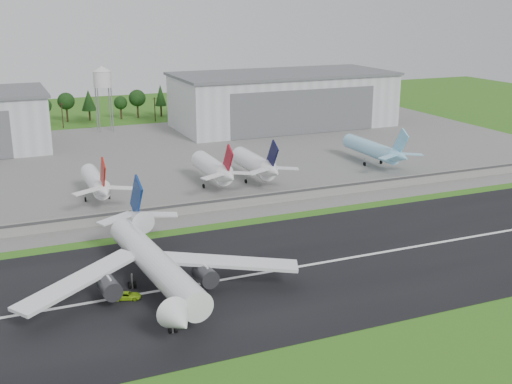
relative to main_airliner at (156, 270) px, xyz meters
name	(u,v)px	position (x,y,z in m)	size (l,w,h in m)	color
ground	(294,289)	(26.35, -9.57, -4.89)	(600.00, 600.00, 0.00)	#2A5514
runway	(274,271)	(26.35, 0.43, -4.84)	(320.00, 60.00, 0.10)	black
runway_centerline	(274,271)	(26.35, 0.43, -4.78)	(220.00, 1.00, 0.02)	white
apron	(151,161)	(26.35, 110.43, -4.84)	(320.00, 150.00, 0.10)	slate
blast_fence	(208,206)	(26.35, 45.42, -3.09)	(240.00, 0.61, 3.50)	gray
hangar_east	(283,99)	(101.35, 155.35, 7.73)	(102.00, 47.00, 25.20)	silver
water_tower	(102,77)	(21.35, 175.43, 19.66)	(8.40, 8.40, 29.40)	#99999E
utility_poles	(111,125)	(26.35, 190.43, -4.89)	(230.00, 3.00, 12.00)	black
treeline	(105,120)	(26.35, 205.43, -4.89)	(320.00, 16.00, 22.00)	black
main_airliner	(156,270)	(0.00, 0.00, 0.00)	(57.05, 59.27, 18.17)	white
ground_vehicle	(128,296)	(-6.13, -0.83, -4.06)	(2.45, 5.31, 1.47)	#8DC317
parked_jet_red_a	(97,183)	(-0.38, 66.94, 0.98)	(7.36, 31.29, 16.36)	white
parked_jet_red_b	(215,169)	(36.30, 67.02, 1.42)	(7.36, 31.29, 16.83)	white
parked_jet_navy	(257,165)	(50.72, 67.02, 1.47)	(7.36, 31.29, 16.88)	white
parked_jet_skyblue	(376,150)	(98.86, 71.97, 1.09)	(7.36, 37.29, 16.53)	#8DD2F5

